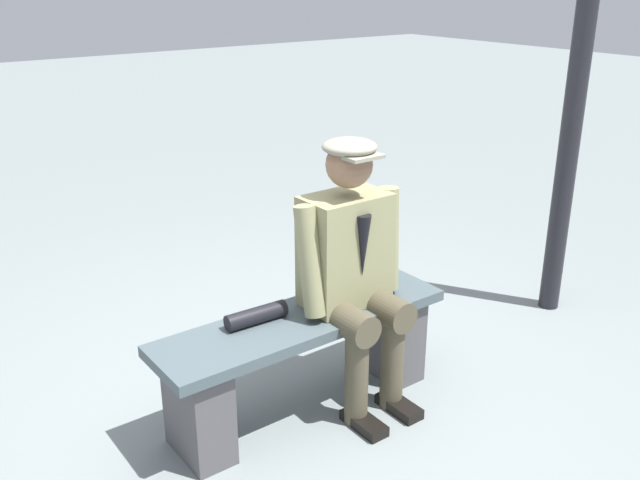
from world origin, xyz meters
The scene contains 4 objects.
ground_plane centered at (0.00, 0.00, 0.00)m, with size 30.00×30.00×0.00m, color gray.
bench centered at (0.00, 0.00, 0.31)m, with size 1.43×0.39×0.49m.
seated_man centered at (-0.24, 0.06, 0.71)m, with size 0.57×0.53×1.29m.
rolled_magazine centered at (0.20, -0.07, 0.53)m, with size 0.08×0.08×0.29m, color black.
Camera 1 is at (1.63, 2.32, 1.97)m, focal length 39.17 mm.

